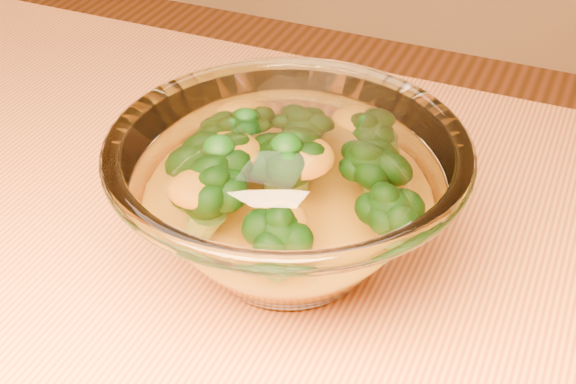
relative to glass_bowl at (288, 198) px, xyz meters
The scene contains 3 objects.
glass_bowl is the anchor object (origin of this frame).
cheese_sauce 0.02m from the glass_bowl, 135.00° to the right, with size 0.14×0.14×0.04m, color orange.
broccoli_heap 0.02m from the glass_bowl, 151.65° to the left, with size 0.16×0.16×0.07m.
Camera 1 is at (0.28, -0.32, 1.14)m, focal length 50.00 mm.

